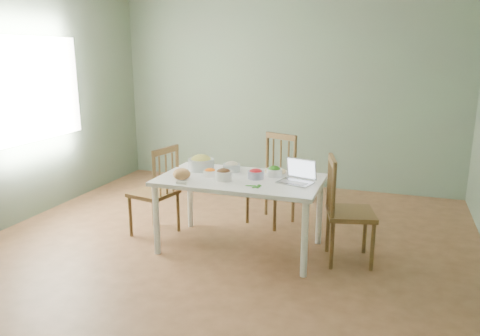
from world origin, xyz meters
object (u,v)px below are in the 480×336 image
(chair_right, at_px, (351,211))
(laptop, at_px, (295,172))
(bread_boule, at_px, (182,174))
(chair_far, at_px, (271,180))
(bowl_squash, at_px, (201,163))
(dining_table, at_px, (240,214))
(chair_left, at_px, (154,191))

(chair_right, distance_m, laptop, 0.62)
(chair_right, bearing_deg, laptop, 83.73)
(laptop, bearing_deg, bread_boule, -153.30)
(chair_far, bearing_deg, bowl_squash, -111.98)
(dining_table, bearing_deg, laptop, -0.09)
(chair_far, xyz_separation_m, laptop, (0.45, -0.80, 0.33))
(chair_left, height_order, chair_right, chair_right)
(bread_boule, bearing_deg, chair_far, 59.82)
(chair_right, distance_m, bread_boule, 1.63)
(dining_table, distance_m, bread_boule, 0.70)
(chair_far, height_order, bread_boule, chair_far)
(chair_far, xyz_separation_m, bread_boule, (-0.60, -1.03, 0.28))
(bowl_squash, xyz_separation_m, laptop, (1.03, -0.17, 0.03))
(chair_far, xyz_separation_m, chair_right, (0.97, -0.73, -0.01))
(chair_left, bearing_deg, bread_boule, 70.15)
(chair_right, distance_m, bowl_squash, 1.58)
(chair_right, height_order, laptop, chair_right)
(dining_table, height_order, laptop, laptop)
(chair_left, distance_m, laptop, 1.58)
(chair_right, height_order, bread_boule, chair_right)
(laptop, bearing_deg, chair_left, -167.99)
(dining_table, relative_size, chair_left, 1.60)
(chair_left, xyz_separation_m, chair_right, (2.06, 0.01, 0.01))
(chair_right, bearing_deg, chair_left, 76.33)
(dining_table, relative_size, chair_right, 1.57)
(chair_far, relative_size, bread_boule, 6.03)
(chair_far, xyz_separation_m, bowl_squash, (-0.58, -0.63, 0.30))
(bowl_squash, relative_size, laptop, 0.87)
(laptop, bearing_deg, bowl_squash, -175.14)
(dining_table, xyz_separation_m, bowl_squash, (-0.49, 0.17, 0.44))
(dining_table, height_order, bowl_squash, bowl_squash)
(bread_boule, distance_m, bowl_squash, 0.40)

